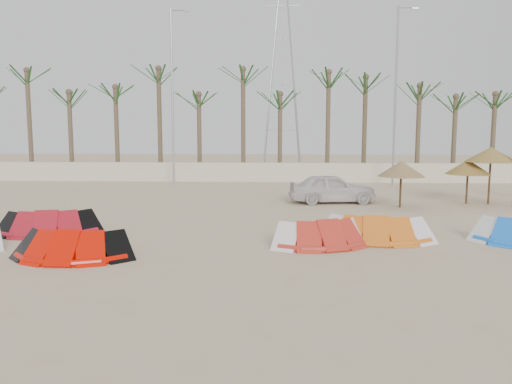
# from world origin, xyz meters

# --- Properties ---
(ground) EXTENTS (120.00, 120.00, 0.00)m
(ground) POSITION_xyz_m (0.00, 0.00, 0.00)
(ground) COLOR #C0AD8D
(ground) RESTS_ON ground
(boundary_wall) EXTENTS (60.00, 0.30, 1.30)m
(boundary_wall) POSITION_xyz_m (0.00, 22.00, 0.65)
(boundary_wall) COLOR beige
(boundary_wall) RESTS_ON ground
(palm_line) EXTENTS (52.00, 4.00, 7.70)m
(palm_line) POSITION_xyz_m (0.67, 23.50, 6.44)
(palm_line) COLOR brown
(palm_line) RESTS_ON ground
(lamp_b) EXTENTS (1.25, 0.14, 11.00)m
(lamp_b) POSITION_xyz_m (-5.96, 20.00, 5.77)
(lamp_b) COLOR #A5A8AD
(lamp_b) RESTS_ON ground
(lamp_c) EXTENTS (1.25, 0.14, 11.00)m
(lamp_c) POSITION_xyz_m (8.04, 20.00, 5.77)
(lamp_c) COLOR #A5A8AD
(lamp_c) RESTS_ON ground
(pylon) EXTENTS (3.00, 3.00, 14.00)m
(pylon) POSITION_xyz_m (1.00, 28.00, 0.00)
(pylon) COLOR #A5A8AD
(pylon) RESTS_ON ground
(kite_red_left) EXTENTS (3.61, 2.21, 0.90)m
(kite_red_left) POSITION_xyz_m (-6.98, 4.75, 0.42)
(kite_red_left) COLOR #AB1421
(kite_red_left) RESTS_ON ground
(kite_red_mid) EXTENTS (3.33, 1.59, 0.90)m
(kite_red_mid) POSITION_xyz_m (-4.84, 1.56, 0.42)
(kite_red_mid) COLOR red
(kite_red_mid) RESTS_ON ground
(kite_red_right) EXTENTS (3.60, 2.45, 0.90)m
(kite_red_right) POSITION_xyz_m (2.23, 3.46, 0.42)
(kite_red_right) COLOR red
(kite_red_right) RESTS_ON ground
(kite_orange) EXTENTS (3.69, 2.04, 0.90)m
(kite_orange) POSITION_xyz_m (3.93, 4.25, 0.42)
(kite_orange) COLOR orange
(kite_orange) RESTS_ON ground
(parasol_left) EXTENTS (2.13, 2.13, 2.13)m
(parasol_left) POSITION_xyz_m (6.36, 11.00, 1.77)
(parasol_left) COLOR #4C331E
(parasol_left) RESTS_ON ground
(parasol_mid) EXTENTS (2.36, 2.36, 2.72)m
(parasol_mid) POSITION_xyz_m (10.81, 12.23, 2.37)
(parasol_mid) COLOR #4C331E
(parasol_mid) RESTS_ON ground
(parasol_right) EXTENTS (2.10, 2.10, 2.12)m
(parasol_right) POSITION_xyz_m (9.82, 12.33, 1.77)
(parasol_right) COLOR #4C331E
(parasol_right) RESTS_ON ground
(car) EXTENTS (4.30, 2.13, 1.41)m
(car) POSITION_xyz_m (3.39, 12.31, 0.70)
(car) COLOR silver
(car) RESTS_ON ground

